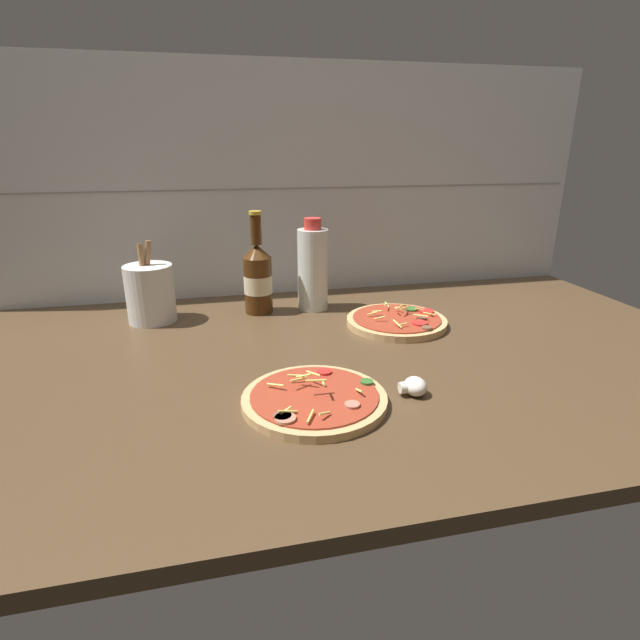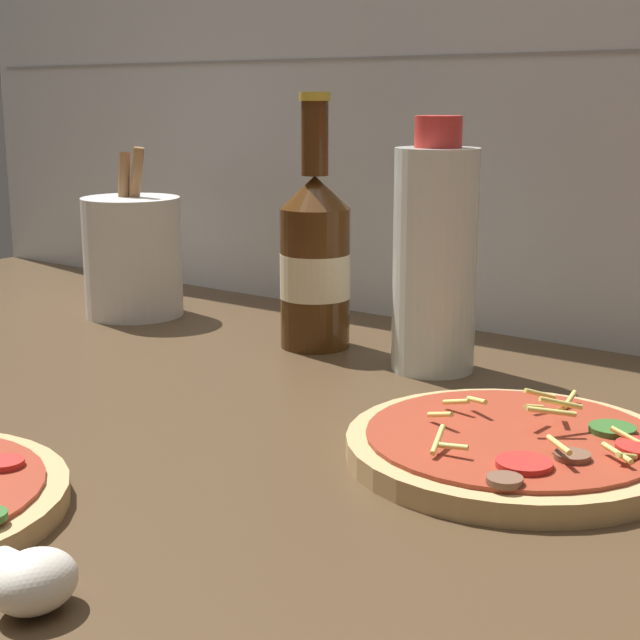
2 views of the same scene
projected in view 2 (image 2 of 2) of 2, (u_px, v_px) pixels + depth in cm
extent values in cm
cube|color=#4C3823|center=(176.00, 478.00, 65.34)|extent=(160.00, 90.00, 2.50)
cube|color=silver|center=(506.00, 55.00, 94.23)|extent=(160.00, 1.00, 60.00)
cube|color=gray|center=(503.00, 54.00, 93.81)|extent=(156.80, 0.16, 0.30)
cylinder|color=red|center=(4.00, 463.00, 59.47)|extent=(2.45, 2.45, 0.40)
cylinder|color=tan|center=(512.00, 448.00, 65.06)|extent=(22.19, 22.19, 1.54)
cylinder|color=#9E3823|center=(513.00, 435.00, 64.85)|extent=(19.52, 19.52, 0.30)
cylinder|color=#336628|center=(612.00, 429.00, 65.00)|extent=(3.11, 3.11, 0.40)
cylinder|color=brown|center=(505.00, 480.00, 56.36)|extent=(2.14, 2.14, 0.40)
cylinder|color=red|center=(524.00, 464.00, 58.87)|extent=(3.43, 3.43, 0.40)
cylinder|color=brown|center=(572.00, 456.00, 60.12)|extent=(2.24, 2.24, 0.40)
cylinder|color=#EADB6B|center=(625.00, 436.00, 62.80)|extent=(2.12, 0.63, 0.89)
cylinder|color=#EADB6B|center=(561.00, 403.00, 64.73)|extent=(2.28, 2.62, 1.15)
cylinder|color=#EADB6B|center=(559.00, 445.00, 59.73)|extent=(2.61, 2.53, 0.51)
cylinder|color=#EADB6B|center=(534.00, 407.00, 65.69)|extent=(0.74, 2.05, 0.84)
cylinder|color=#EADB6B|center=(627.00, 456.00, 59.55)|extent=(0.86, 1.95, 0.91)
cylinder|color=#EADB6B|center=(451.00, 446.00, 60.57)|extent=(2.25, 0.71, 0.52)
cylinder|color=#EADB6B|center=(552.00, 412.00, 64.02)|extent=(2.88, 2.08, 0.70)
cylinder|color=#EADB6B|center=(456.00, 402.00, 68.94)|extent=(2.31, 0.74, 0.93)
cylinder|color=#EADB6B|center=(540.00, 394.00, 69.11)|extent=(1.70, 2.28, 1.10)
cylinder|color=#EADB6B|center=(440.00, 414.00, 66.05)|extent=(2.40, 1.13, 1.01)
cylinder|color=#EADB6B|center=(569.00, 400.00, 70.40)|extent=(0.54, 2.39, 0.95)
cylinder|color=#EADB6B|center=(438.00, 440.00, 61.24)|extent=(1.22, 2.86, 1.18)
cylinder|color=#EADB6B|center=(477.00, 400.00, 68.53)|extent=(2.13, 1.41, 0.69)
cylinder|color=#EADB6B|center=(617.00, 453.00, 59.69)|extent=(2.54, 1.82, 0.52)
cylinder|color=#EADB6B|center=(560.00, 410.00, 66.42)|extent=(1.08, 1.89, 0.90)
cylinder|color=#47280F|center=(315.00, 278.00, 93.24)|extent=(6.65, 6.65, 13.34)
cone|color=#47280F|center=(315.00, 192.00, 91.40)|extent=(6.65, 6.65, 3.06)
cylinder|color=#47280F|center=(315.00, 138.00, 90.30)|extent=(2.53, 2.53, 6.79)
cylinder|color=gold|center=(315.00, 96.00, 89.45)|extent=(2.90, 2.90, 0.80)
cylinder|color=beige|center=(315.00, 276.00, 93.18)|extent=(6.71, 6.71, 4.27)
cylinder|color=silver|center=(435.00, 261.00, 84.64)|extent=(7.31, 7.31, 19.38)
cylinder|color=red|center=(438.00, 132.00, 82.18)|extent=(4.02, 4.02, 2.64)
cylinder|color=white|center=(12.00, 571.00, 46.75)|extent=(1.92, 1.92, 1.92)
ellipsoid|color=silver|center=(35.00, 581.00, 45.74)|extent=(3.62, 4.26, 2.98)
cylinder|color=silver|center=(133.00, 257.00, 106.88)|extent=(10.65, 10.65, 12.96)
cylinder|color=olive|center=(133.00, 208.00, 106.25)|extent=(3.41, 2.20, 13.17)
cylinder|color=olive|center=(123.00, 211.00, 106.20)|extent=(1.67, 2.76, 12.62)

